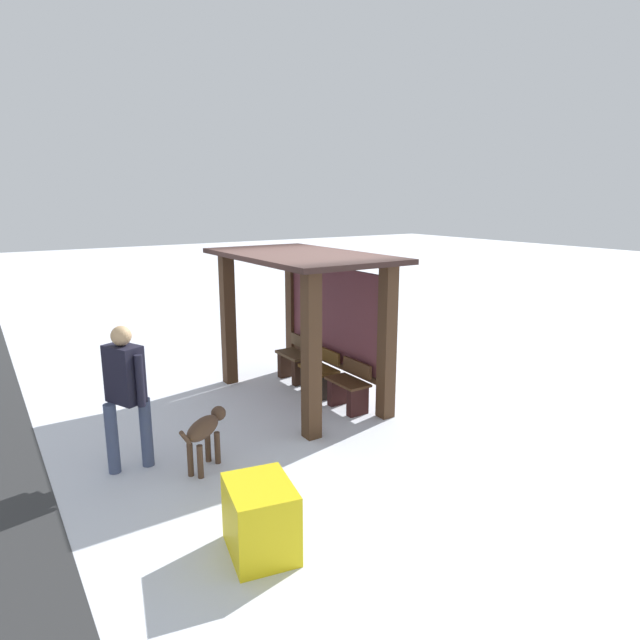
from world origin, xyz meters
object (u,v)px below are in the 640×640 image
person_walking (125,387)px  dog (205,431)px  bench_left_inside (295,362)px  bench_right_inside (349,390)px  bus_shelter (310,297)px  grit_bin (260,518)px  bench_center_inside (320,376)px

person_walking → dog: bearing=58.4°
person_walking → dog: size_ratio=2.34×
person_walking → dog: person_walking is taller
bench_left_inside → dog: size_ratio=1.04×
bench_right_inside → bus_shelter: bearing=-167.2°
grit_bin → bench_right_inside: bearing=130.9°
bench_left_inside → bus_shelter: bearing=-12.7°
bench_right_inside → dog: size_ratio=0.99×
bench_left_inside → person_walking: size_ratio=0.45×
bench_left_inside → person_walking: (1.70, -3.25, 0.70)m
dog → bench_center_inside: bearing=118.6°
bench_center_inside → person_walking: size_ratio=0.42×
bench_center_inside → bench_right_inside: bench_right_inside is taller
bench_center_inside → dog: (1.36, -2.50, 0.16)m
person_walking → grit_bin: 2.39m
bus_shelter → person_walking: bus_shelter is taller
bus_shelter → bench_center_inside: bus_shelter is taller
bench_right_inside → person_walking: person_walking is taller
bus_shelter → bench_center_inside: size_ratio=4.41×
bus_shelter → dog: size_ratio=4.32×
bench_center_inside → bench_right_inside: (0.80, 0.00, -0.00)m
bench_right_inside → grit_bin: size_ratio=1.05×
bench_left_inside → person_walking: 3.73m
bench_left_inside → dog: (2.16, -2.49, 0.14)m
bus_shelter → dog: (1.36, -2.31, -1.16)m
bench_left_inside → bench_right_inside: 1.61m
bus_shelter → bench_left_inside: bearing=167.3°
bench_center_inside → bench_right_inside: 0.80m
bench_center_inside → bus_shelter: bearing=-90.0°
bench_right_inside → person_walking: bearing=-88.4°
bench_left_inside → bench_center_inside: 0.80m
bus_shelter → person_walking: (0.90, -3.07, -0.60)m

